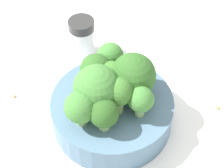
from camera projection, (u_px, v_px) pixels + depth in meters
The scene contains 14 objects.
ground_plane at pixel (112, 121), 0.52m from camera, with size 3.00×3.00×0.00m, color white.
bowl at pixel (112, 111), 0.50m from camera, with size 0.16×0.16×0.04m, color slate.
broccoli_floret_0 at pixel (96, 88), 0.45m from camera, with size 0.06×0.06×0.07m.
broccoli_floret_1 at pixel (117, 93), 0.45m from camera, with size 0.04×0.04×0.05m.
broccoli_floret_2 at pixel (112, 77), 0.47m from camera, with size 0.04×0.04×0.05m.
broccoli_floret_3 at pixel (133, 76), 0.47m from camera, with size 0.06×0.06×0.06m.
broccoli_floret_4 at pixel (96, 70), 0.48m from camera, with size 0.04×0.04×0.05m.
broccoli_floret_5 at pixel (104, 114), 0.44m from camera, with size 0.04×0.04×0.05m.
broccoli_floret_6 at pixel (141, 100), 0.45m from camera, with size 0.03×0.03×0.05m.
broccoli_floret_7 at pixel (110, 56), 0.50m from camera, with size 0.04×0.04×0.05m.
broccoli_floret_8 at pixel (81, 108), 0.44m from camera, with size 0.04×0.04×0.05m.
pepper_shaker at pixel (82, 38), 0.59m from camera, with size 0.04×0.04×0.07m.
almond_crumb_1 at pixel (14, 95), 0.55m from camera, with size 0.01×0.00×0.01m, color tan.
almond_crumb_2 at pixel (218, 107), 0.53m from camera, with size 0.01×0.00×0.01m, color #AD7F4C.
Camera 1 is at (0.27, -0.14, 0.42)m, focal length 60.00 mm.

